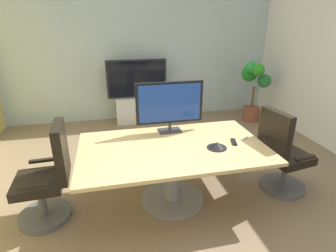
% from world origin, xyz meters
% --- Properties ---
extents(ground_plane, '(6.91, 6.91, 0.00)m').
position_xyz_m(ground_plane, '(0.00, 0.00, 0.00)').
color(ground_plane, '#7A664C').
extents(wall_back_glass_partition, '(5.73, 0.10, 2.72)m').
position_xyz_m(wall_back_glass_partition, '(0.00, 2.96, 1.36)').
color(wall_back_glass_partition, '#9EB2B7').
rests_on(wall_back_glass_partition, ground).
extents(conference_table, '(2.09, 1.24, 0.72)m').
position_xyz_m(conference_table, '(-0.07, -0.15, 0.56)').
color(conference_table, tan).
rests_on(conference_table, ground).
extents(office_chair_left, '(0.60, 0.58, 1.09)m').
position_xyz_m(office_chair_left, '(-1.42, -0.15, 0.46)').
color(office_chair_left, '#4C4C51').
rests_on(office_chair_left, ground).
extents(office_chair_right, '(0.63, 0.61, 1.09)m').
position_xyz_m(office_chair_right, '(1.29, -0.25, 0.46)').
color(office_chair_right, '#4C4C51').
rests_on(office_chair_right, ground).
extents(tv_monitor, '(0.84, 0.18, 0.64)m').
position_xyz_m(tv_monitor, '(-0.00, 0.30, 1.08)').
color(tv_monitor, '#333338').
rests_on(tv_monitor, conference_table).
extents(wall_display_unit, '(1.20, 0.36, 1.31)m').
position_xyz_m(wall_display_unit, '(-0.15, 2.60, 0.44)').
color(wall_display_unit, '#B7BABC').
rests_on(wall_display_unit, ground).
extents(potted_plant, '(0.61, 0.62, 1.27)m').
position_xyz_m(potted_plant, '(2.24, 2.19, 0.76)').
color(potted_plant, brown).
rests_on(potted_plant, ground).
extents(conference_phone, '(0.22, 0.22, 0.07)m').
position_xyz_m(conference_phone, '(0.40, -0.29, 0.75)').
color(conference_phone, black).
rests_on(conference_phone, conference_table).
extents(remote_control, '(0.10, 0.18, 0.02)m').
position_xyz_m(remote_control, '(0.65, -0.21, 0.73)').
color(remote_control, black).
rests_on(remote_control, conference_table).
extents(whiteboard_marker, '(0.12, 0.09, 0.02)m').
position_xyz_m(whiteboard_marker, '(0.81, -0.15, 0.73)').
color(whiteboard_marker, silver).
rests_on(whiteboard_marker, conference_table).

